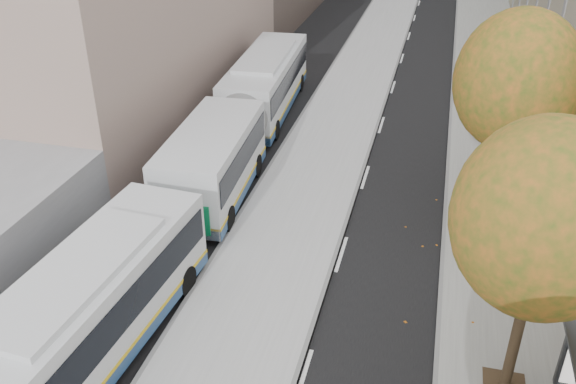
% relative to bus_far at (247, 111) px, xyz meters
% --- Properties ---
extents(bus_platform, '(4.25, 150.00, 0.15)m').
position_rel_bus_far_xyz_m(bus_platform, '(3.82, 8.81, -1.58)').
color(bus_platform, '#A5A5A5').
rests_on(bus_platform, ground).
extents(sidewalk, '(4.75, 150.00, 0.08)m').
position_rel_bus_far_xyz_m(sidewalk, '(11.82, 8.81, -1.62)').
color(sidewalk, gray).
rests_on(sidewalk, ground).
extents(tree_c, '(4.20, 4.20, 7.28)m').
position_rel_bus_far_xyz_m(tree_c, '(11.29, -13.19, 3.59)').
color(tree_c, black).
rests_on(tree_c, sidewalk).
extents(tree_d, '(4.40, 4.40, 7.60)m').
position_rel_bus_far_xyz_m(tree_d, '(11.29, -4.19, 3.81)').
color(tree_d, black).
rests_on(tree_d, sidewalk).
extents(bus_far, '(3.71, 18.33, 3.03)m').
position_rel_bus_far_xyz_m(bus_far, '(0.00, 0.00, 0.00)').
color(bus_far, silver).
rests_on(bus_far, ground).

